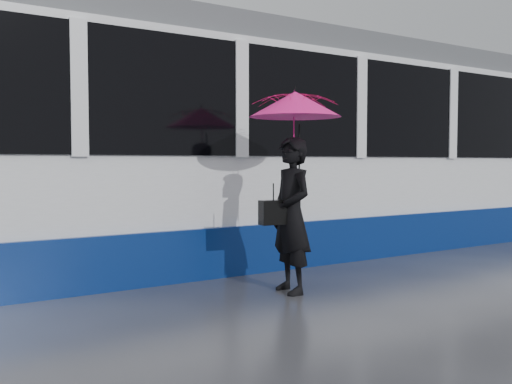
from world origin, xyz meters
TOP-DOWN VIEW (x-y plane):
  - ground at (0.00, 0.00)m, footprint 90.00×90.00m
  - rails at (0.00, 2.50)m, footprint 34.00×1.51m
  - woman at (0.83, 0.16)m, footprint 0.47×0.65m
  - umbrella at (0.88, 0.16)m, footprint 1.09×1.09m
  - handbag at (0.61, 0.18)m, footprint 0.31×0.16m

SIDE VIEW (x-z plane):
  - ground at x=0.00m, z-range 0.00..0.00m
  - rails at x=0.00m, z-range 0.00..0.02m
  - woman at x=0.83m, z-range 0.00..1.69m
  - handbag at x=0.61m, z-range 0.67..1.11m
  - umbrella at x=0.88m, z-range 1.28..2.42m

